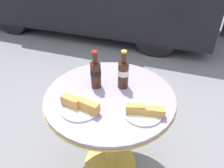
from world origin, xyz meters
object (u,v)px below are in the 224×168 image
at_px(bistro_table, 110,111).
at_px(cola_bottle_left, 123,73).
at_px(lunch_plate_far, 80,106).
at_px(lunch_plate_near, 144,111).
at_px(cola_bottle_right, 96,73).

bearing_deg(bistro_table, cola_bottle_left, 64.34).
bearing_deg(bistro_table, lunch_plate_far, -120.82).
height_order(lunch_plate_near, lunch_plate_far, lunch_plate_far).
bearing_deg(lunch_plate_near, cola_bottle_left, 131.00).
distance_m(cola_bottle_left, cola_bottle_right, 0.17).
height_order(bistro_table, cola_bottle_left, cola_bottle_left).
bearing_deg(lunch_plate_near, bistro_table, 155.77).
bearing_deg(lunch_plate_far, cola_bottle_left, 61.01).
distance_m(cola_bottle_right, lunch_plate_far, 0.24).
distance_m(bistro_table, cola_bottle_left, 0.26).
xyz_separation_m(lunch_plate_near, lunch_plate_far, (-0.34, -0.08, 0.00)).
relative_size(bistro_table, lunch_plate_far, 3.49).
bearing_deg(cola_bottle_left, lunch_plate_far, -118.99).
bearing_deg(cola_bottle_right, cola_bottle_left, 18.70).
bearing_deg(lunch_plate_near, lunch_plate_far, -167.16).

